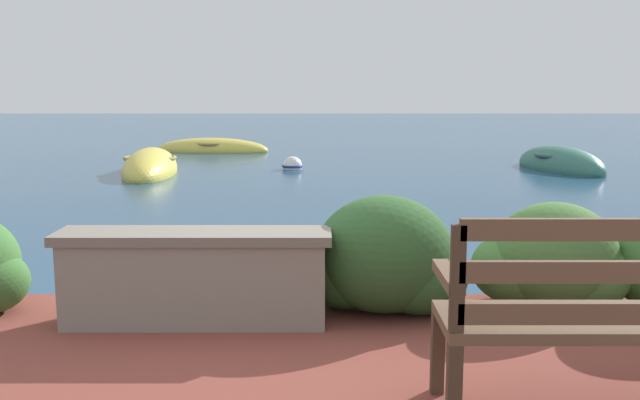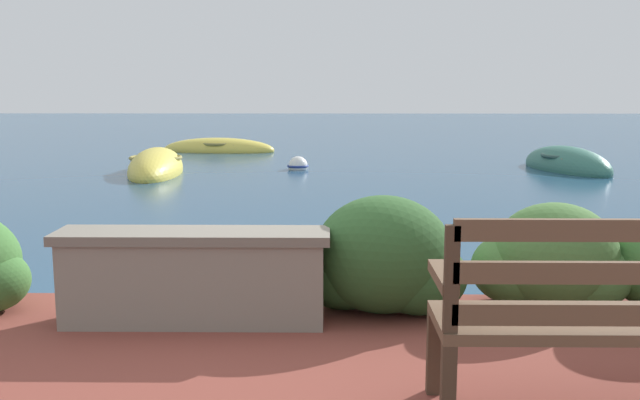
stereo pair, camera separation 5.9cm
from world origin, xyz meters
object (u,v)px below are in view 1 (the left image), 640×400
Objects in this scene: rowboat_nearest at (154,169)px; mooring_buoy at (296,166)px; rowboat_far at (216,150)px; park_bench at (601,313)px; rowboat_mid at (564,166)px.

rowboat_nearest reaches higher than mooring_buoy.
rowboat_far is (0.52, 4.57, -0.02)m from rowboat_nearest.
park_bench is 0.41× the size of rowboat_nearest.
mooring_buoy is at bearing -105.12° from rowboat_mid.
rowboat_mid is at bearing -20.83° from rowboat_far.
park_bench is at bearing -68.63° from rowboat_far.
rowboat_mid is (8.17, 0.56, 0.00)m from rowboat_nearest.
park_bench reaches higher than mooring_buoy.
mooring_buoy is at bearing -53.82° from rowboat_far.
rowboat_nearest reaches higher than rowboat_far.
park_bench is 11.58m from mooring_buoy.
park_bench is at bearing 15.57° from rowboat_nearest.
rowboat_nearest is 7.49× the size of mooring_buoy.
rowboat_far is at bearing 166.44° from rowboat_nearest.
park_bench is at bearing -81.25° from mooring_buoy.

